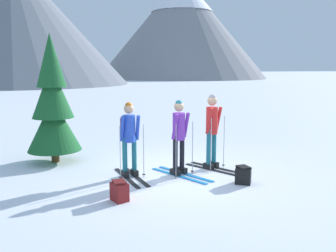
% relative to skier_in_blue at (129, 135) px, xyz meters
% --- Properties ---
extents(ground_plane, '(400.00, 400.00, 0.00)m').
position_rel_skier_in_blue_xyz_m(ground_plane, '(1.07, -0.23, -0.95)').
color(ground_plane, white).
extents(skier_in_blue, '(0.61, 1.60, 1.68)m').
position_rel_skier_in_blue_xyz_m(skier_in_blue, '(0.00, 0.00, 0.00)').
color(skier_in_blue, black).
rests_on(skier_in_blue, ground).
extents(skier_in_purple, '(0.94, 1.66, 1.72)m').
position_rel_skier_in_blue_xyz_m(skier_in_purple, '(1.09, -0.28, -0.01)').
color(skier_in_purple, '#1E84D1').
rests_on(skier_in_purple, ground).
extents(skier_in_red, '(0.97, 1.53, 1.81)m').
position_rel_skier_in_blue_xyz_m(skier_in_red, '(2.03, -0.09, 0.07)').
color(skier_in_red, black).
rests_on(skier_in_red, ground).
extents(pine_tree_near, '(1.36, 1.36, 3.29)m').
position_rel_skier_in_blue_xyz_m(pine_tree_near, '(-1.48, 1.91, 0.56)').
color(pine_tree_near, '#51381E').
rests_on(pine_tree_near, ground).
extents(backpack_on_snow_front, '(0.40, 0.39, 0.38)m').
position_rel_skier_in_blue_xyz_m(backpack_on_snow_front, '(2.10, -1.38, -0.76)').
color(backpack_on_snow_front, black).
rests_on(backpack_on_snow_front, ground).
extents(backpack_on_snow_beside, '(0.32, 0.37, 0.38)m').
position_rel_skier_in_blue_xyz_m(backpack_on_snow_beside, '(-0.57, -1.42, -0.76)').
color(backpack_on_snow_beside, maroon).
rests_on(backpack_on_snow_beside, ground).
extents(mountain_ridge_distant, '(95.01, 59.14, 24.82)m').
position_rel_skier_in_blue_xyz_m(mountain_ridge_distant, '(1.91, 59.66, 10.73)').
color(mountain_ridge_distant, slate).
rests_on(mountain_ridge_distant, ground).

